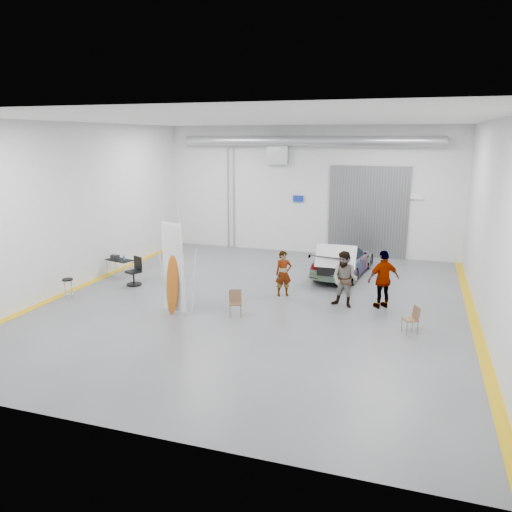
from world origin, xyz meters
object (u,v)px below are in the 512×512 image
(person_b, at_px, (345,279))
(work_table, at_px, (118,259))
(person_a, at_px, (283,273))
(shop_stool, at_px, (68,289))
(folding_chair_near, at_px, (236,308))
(folding_chair_far, at_px, (410,325))
(office_chair, at_px, (134,273))
(surfboard_display, at_px, (175,276))
(sedan_car, at_px, (343,259))
(person_c, at_px, (383,279))

(person_b, relative_size, work_table, 1.56)
(person_a, distance_m, shop_stool, 7.46)
(folding_chair_near, height_order, shop_stool, folding_chair_near)
(folding_chair_near, bearing_deg, folding_chair_far, -18.52)
(office_chair, bearing_deg, person_a, 28.89)
(person_a, height_order, surfboard_display, surfboard_display)
(person_a, distance_m, folding_chair_far, 4.91)
(person_a, bearing_deg, surfboard_display, -162.78)
(person_b, distance_m, office_chair, 7.93)
(surfboard_display, height_order, work_table, surfboard_display)
(person_b, distance_m, work_table, 9.21)
(sedan_car, relative_size, person_c, 2.28)
(folding_chair_near, distance_m, folding_chair_far, 5.23)
(sedan_car, relative_size, person_a, 2.71)
(person_b, relative_size, folding_chair_near, 2.29)
(folding_chair_near, bearing_deg, office_chair, 136.15)
(work_table, bearing_deg, office_chair, -34.33)
(shop_stool, bearing_deg, office_chair, 61.61)
(person_b, relative_size, shop_stool, 2.51)
(surfboard_display, bearing_deg, folding_chair_near, 31.32)
(person_a, bearing_deg, folding_chair_far, -56.48)
(person_a, bearing_deg, shop_stool, 172.05)
(person_a, distance_m, person_c, 3.44)
(person_c, bearing_deg, person_a, -38.52)
(surfboard_display, xyz_separation_m, work_table, (-4.22, 3.28, -0.57))
(person_a, distance_m, person_b, 2.28)
(person_a, height_order, folding_chair_near, person_a)
(person_a, xyz_separation_m, folding_chair_far, (4.34, -2.21, -0.56))
(surfboard_display, distance_m, folding_chair_far, 7.18)
(folding_chair_near, distance_m, shop_stool, 6.05)
(work_table, bearing_deg, surfboard_display, -37.83)
(folding_chair_near, relative_size, work_table, 0.68)
(person_b, bearing_deg, shop_stool, -151.43)
(person_b, height_order, folding_chair_far, person_b)
(person_c, bearing_deg, folding_chair_far, 79.66)
(surfboard_display, bearing_deg, person_c, 41.84)
(folding_chair_far, bearing_deg, person_a, -144.36)
(shop_stool, relative_size, office_chair, 0.70)
(folding_chair_far, xyz_separation_m, office_chair, (-10.05, 1.74, 0.22))
(person_a, xyz_separation_m, folding_chair_near, (-0.88, -2.47, -0.55))
(surfboard_display, bearing_deg, work_table, 160.41)
(folding_chair_far, height_order, work_table, work_table)
(person_c, height_order, folding_chair_far, person_c)
(person_c, relative_size, shop_stool, 2.59)
(sedan_car, bearing_deg, office_chair, 34.82)
(sedan_car, relative_size, shop_stool, 5.89)
(shop_stool, height_order, office_chair, office_chair)
(surfboard_display, xyz_separation_m, folding_chair_near, (1.85, 0.43, -1.01))
(folding_chair_far, height_order, shop_stool, folding_chair_far)
(person_c, xyz_separation_m, shop_stool, (-10.35, -2.53, -0.59))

